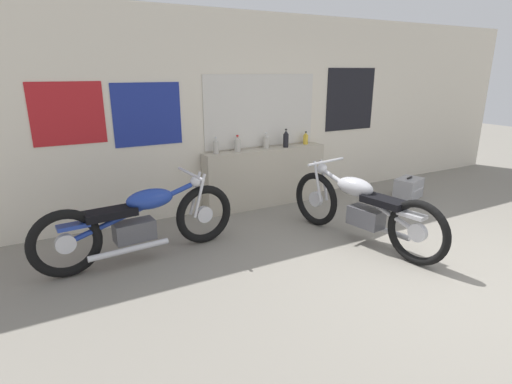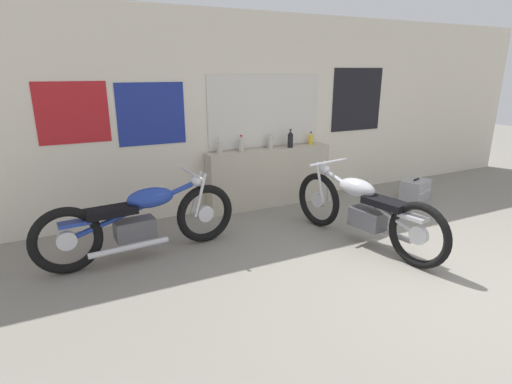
% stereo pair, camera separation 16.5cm
% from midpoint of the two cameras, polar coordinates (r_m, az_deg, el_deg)
% --- Properties ---
extents(ground_plane, '(24.00, 24.00, 0.00)m').
position_cam_midpoint_polar(ground_plane, '(4.45, 26.15, -11.76)').
color(ground_plane, gray).
extents(wall_back, '(10.00, 0.07, 2.80)m').
position_cam_midpoint_polar(wall_back, '(6.31, 3.49, 11.47)').
color(wall_back, beige).
rests_on(wall_back, ground_plane).
extents(sill_counter, '(1.97, 0.28, 0.88)m').
position_cam_midpoint_polar(sill_counter, '(6.10, 0.59, 2.12)').
color(sill_counter, '#B7AD99').
rests_on(sill_counter, ground_plane).
extents(bottle_leftmost, '(0.08, 0.08, 0.23)m').
position_cam_midpoint_polar(bottle_leftmost, '(5.67, -6.57, 6.50)').
color(bottle_leftmost, '#B7B2A8').
rests_on(bottle_leftmost, sill_counter).
extents(bottle_left_center, '(0.09, 0.09, 0.24)m').
position_cam_midpoint_polar(bottle_left_center, '(5.79, -3.48, 6.82)').
color(bottle_left_center, '#B7B2A8').
rests_on(bottle_left_center, sill_counter).
extents(bottle_center, '(0.09, 0.09, 0.24)m').
position_cam_midpoint_polar(bottle_center, '(6.03, 0.69, 7.25)').
color(bottle_center, '#B7B2A8').
rests_on(bottle_center, sill_counter).
extents(bottle_right_center, '(0.08, 0.08, 0.28)m').
position_cam_midpoint_polar(bottle_right_center, '(6.12, 3.51, 7.55)').
color(bottle_right_center, black).
rests_on(bottle_right_center, sill_counter).
extents(bottle_rightmost, '(0.08, 0.08, 0.20)m').
position_cam_midpoint_polar(bottle_rightmost, '(6.41, 6.36, 7.60)').
color(bottle_rightmost, gold).
rests_on(bottle_rightmost, sill_counter).
extents(motorcycle_silver, '(0.69, 2.17, 0.91)m').
position_cam_midpoint_polar(motorcycle_silver, '(4.90, 13.93, -2.22)').
color(motorcycle_silver, black).
rests_on(motorcycle_silver, ground_plane).
extents(motorcycle_blue, '(2.24, 0.64, 0.90)m').
position_cam_midpoint_polar(motorcycle_blue, '(4.56, -17.17, -4.08)').
color(motorcycle_blue, black).
rests_on(motorcycle_blue, ground_plane).
extents(hard_case_silver, '(0.54, 0.45, 0.35)m').
position_cam_midpoint_polar(hard_case_silver, '(6.95, 20.31, 0.53)').
color(hard_case_silver, '#9E9EA3').
rests_on(hard_case_silver, ground_plane).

